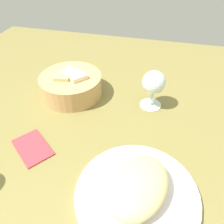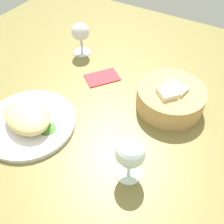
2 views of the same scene
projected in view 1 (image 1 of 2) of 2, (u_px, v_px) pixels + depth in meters
ground_plane at (98, 145)px, 58.62cm from camera, size 140.00×140.00×2.00cm
plate at (137, 195)px, 46.19cm from camera, size 25.86×25.86×1.40cm
omelette at (138, 186)px, 44.05cm from camera, size 18.77×15.99×5.14cm
lettuce_garnish at (140, 166)px, 50.05cm from camera, size 4.66×4.66×1.20cm
bread_basket at (71, 85)px, 71.89cm from camera, size 19.78×19.78×8.32cm
wine_glass_near at (154, 84)px, 64.56cm from camera, size 6.91×6.91×12.04cm
folded_napkin at (32, 147)px, 56.33cm from camera, size 12.26×12.99×0.80cm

